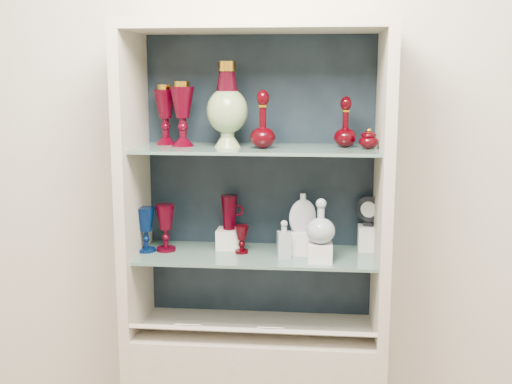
# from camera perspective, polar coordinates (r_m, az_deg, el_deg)

# --- Properties ---
(wall_back) EXTENTS (3.50, 0.02, 2.80)m
(wall_back) POSITION_cam_1_polar(r_m,az_deg,el_deg) (2.66, 0.45, 2.97)
(wall_back) COLOR beige
(wall_back) RESTS_ON ground
(cabinet_back_panel) EXTENTS (0.98, 0.02, 1.15)m
(cabinet_back_panel) POSITION_cam_1_polar(r_m,az_deg,el_deg) (2.64, 0.39, 1.28)
(cabinet_back_panel) COLOR black
(cabinet_back_panel) RESTS_ON cabinet_base
(cabinet_side_left) EXTENTS (0.04, 0.40, 1.15)m
(cabinet_side_left) POSITION_cam_1_polar(r_m,az_deg,el_deg) (2.54, -10.83, 0.74)
(cabinet_side_left) COLOR #BBB19E
(cabinet_side_left) RESTS_ON cabinet_base
(cabinet_side_right) EXTENTS (0.04, 0.40, 1.15)m
(cabinet_side_right) POSITION_cam_1_polar(r_m,az_deg,el_deg) (2.45, 11.23, 0.38)
(cabinet_side_right) COLOR #BBB19E
(cabinet_side_right) RESTS_ON cabinet_base
(cabinet_top_cap) EXTENTS (1.00, 0.40, 0.04)m
(cabinet_top_cap) POSITION_cam_1_polar(r_m,az_deg,el_deg) (2.42, 0.00, 14.58)
(cabinet_top_cap) COLOR #BBB19E
(cabinet_top_cap) RESTS_ON cabinet_side_left
(shelf_lower) EXTENTS (0.92, 0.34, 0.01)m
(shelf_lower) POSITION_cam_1_polar(r_m,az_deg,el_deg) (2.54, 0.04, -5.62)
(shelf_lower) COLOR slate
(shelf_lower) RESTS_ON cabinet_side_left
(shelf_upper) EXTENTS (0.92, 0.34, 0.01)m
(shelf_upper) POSITION_cam_1_polar(r_m,az_deg,el_deg) (2.45, 0.04, 3.86)
(shelf_upper) COLOR slate
(shelf_upper) RESTS_ON cabinet_side_left
(label_ledge) EXTENTS (0.92, 0.17, 0.09)m
(label_ledge) POSITION_cam_1_polar(r_m,az_deg,el_deg) (2.50, -0.25, -12.27)
(label_ledge) COLOR #BBB19E
(label_ledge) RESTS_ON cabinet_base
(label_card_0) EXTENTS (0.10, 0.06, 0.03)m
(label_card_0) POSITION_cam_1_polar(r_m,az_deg,el_deg) (2.53, -5.95, -11.68)
(label_card_0) COLOR white
(label_card_0) RESTS_ON label_ledge
(label_card_1) EXTENTS (0.10, 0.06, 0.03)m
(label_card_1) POSITION_cam_1_polar(r_m,az_deg,el_deg) (2.49, 1.32, -12.00)
(label_card_1) COLOR white
(label_card_1) RESTS_ON label_ledge
(pedestal_lamp_left) EXTENTS (0.10, 0.10, 0.25)m
(pedestal_lamp_left) POSITION_cam_1_polar(r_m,az_deg,el_deg) (2.50, -6.55, 6.91)
(pedestal_lamp_left) COLOR #41000E
(pedestal_lamp_left) RESTS_ON shelf_upper
(pedestal_lamp_right) EXTENTS (0.10, 0.10, 0.23)m
(pedestal_lamp_right) POSITION_cam_1_polar(r_m,az_deg,el_deg) (2.57, -8.07, 6.82)
(pedestal_lamp_right) COLOR #41000E
(pedestal_lamp_right) RESTS_ON shelf_upper
(enamel_urn) EXTENTS (0.18, 0.18, 0.32)m
(enamel_urn) POSITION_cam_1_polar(r_m,az_deg,el_deg) (2.45, -2.58, 7.76)
(enamel_urn) COLOR #084923
(enamel_urn) RESTS_ON shelf_upper
(ruby_decanter_a) EXTENTS (0.10, 0.10, 0.24)m
(ruby_decanter_a) POSITION_cam_1_polar(r_m,az_deg,el_deg) (2.41, 0.61, 6.79)
(ruby_decanter_a) COLOR #3A0006
(ruby_decanter_a) RESTS_ON shelf_upper
(ruby_decanter_b) EXTENTS (0.11, 0.11, 0.20)m
(ruby_decanter_b) POSITION_cam_1_polar(r_m,az_deg,el_deg) (2.47, 7.97, 6.32)
(ruby_decanter_b) COLOR #3A0006
(ruby_decanter_b) RESTS_ON shelf_upper
(lidded_bowl) EXTENTS (0.09, 0.09, 0.08)m
(lidded_bowl) POSITION_cam_1_polar(r_m,az_deg,el_deg) (2.43, 9.98, 4.72)
(lidded_bowl) COLOR #3A0006
(lidded_bowl) RESTS_ON shelf_upper
(cobalt_goblet) EXTENTS (0.10, 0.10, 0.18)m
(cobalt_goblet) POSITION_cam_1_polar(r_m,az_deg,el_deg) (2.58, -9.77, -3.31)
(cobalt_goblet) COLOR #011646
(cobalt_goblet) RESTS_ON shelf_lower
(ruby_goblet_tall) EXTENTS (0.10, 0.10, 0.19)m
(ruby_goblet_tall) POSITION_cam_1_polar(r_m,az_deg,el_deg) (2.57, -8.04, -3.17)
(ruby_goblet_tall) COLOR #41000E
(ruby_goblet_tall) RESTS_ON shelf_lower
(ruby_goblet_small) EXTENTS (0.06, 0.06, 0.11)m
(ruby_goblet_small) POSITION_cam_1_polar(r_m,az_deg,el_deg) (2.53, -1.28, -4.23)
(ruby_goblet_small) COLOR #3A0006
(ruby_goblet_small) RESTS_ON shelf_lower
(riser_ruby_pitcher) EXTENTS (0.10, 0.10, 0.08)m
(riser_ruby_pitcher) POSITION_cam_1_polar(r_m,az_deg,el_deg) (2.60, -2.36, -4.16)
(riser_ruby_pitcher) COLOR silver
(riser_ruby_pitcher) RESTS_ON shelf_lower
(ruby_pitcher) EXTENTS (0.11, 0.08, 0.14)m
(ruby_pitcher) POSITION_cam_1_polar(r_m,az_deg,el_deg) (2.58, -2.38, -1.80)
(ruby_pitcher) COLOR #41000E
(ruby_pitcher) RESTS_ON riser_ruby_pitcher
(clear_square_bottle) EXTENTS (0.06, 0.06, 0.15)m
(clear_square_bottle) POSITION_cam_1_polar(r_m,az_deg,el_deg) (2.47, 2.50, -4.18)
(clear_square_bottle) COLOR #92A1A8
(clear_square_bottle) RESTS_ON shelf_lower
(riser_flat_flask) EXTENTS (0.09, 0.09, 0.09)m
(riser_flat_flask) POSITION_cam_1_polar(r_m,az_deg,el_deg) (2.53, 4.14, -4.49)
(riser_flat_flask) COLOR silver
(riser_flat_flask) RESTS_ON shelf_lower
(flat_flask) EXTENTS (0.12, 0.08, 0.16)m
(flat_flask) POSITION_cam_1_polar(r_m,az_deg,el_deg) (2.50, 4.17, -1.76)
(flat_flask) COLOR silver
(flat_flask) RESTS_ON riser_flat_flask
(riser_clear_round_decanter) EXTENTS (0.09, 0.09, 0.07)m
(riser_clear_round_decanter) POSITION_cam_1_polar(r_m,az_deg,el_deg) (2.43, 5.73, -5.37)
(riser_clear_round_decanter) COLOR silver
(riser_clear_round_decanter) RESTS_ON shelf_lower
(clear_round_decanter) EXTENTS (0.12, 0.12, 0.16)m
(clear_round_decanter) POSITION_cam_1_polar(r_m,az_deg,el_deg) (2.40, 5.78, -2.69)
(clear_round_decanter) COLOR #92A1A8
(clear_round_decanter) RESTS_ON riser_clear_round_decanter
(riser_cameo_medallion) EXTENTS (0.08, 0.08, 0.10)m
(riser_cameo_medallion) POSITION_cam_1_polar(r_m,az_deg,el_deg) (2.61, 9.94, -4.05)
(riser_cameo_medallion) COLOR silver
(riser_cameo_medallion) RESTS_ON shelf_lower
(cameo_medallion) EXTENTS (0.11, 0.07, 0.12)m
(cameo_medallion) POSITION_cam_1_polar(r_m,az_deg,el_deg) (2.58, 10.01, -1.64)
(cameo_medallion) COLOR black
(cameo_medallion) RESTS_ON riser_cameo_medallion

